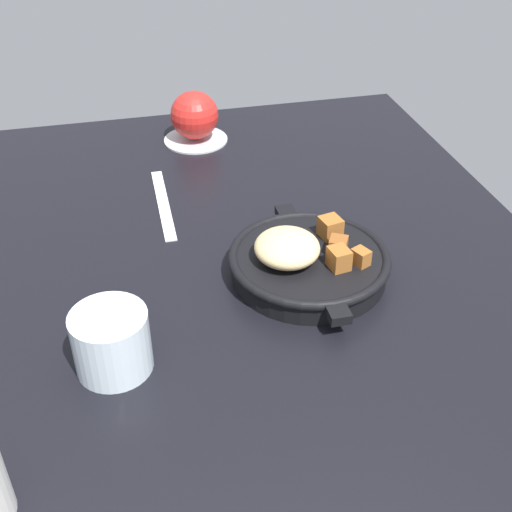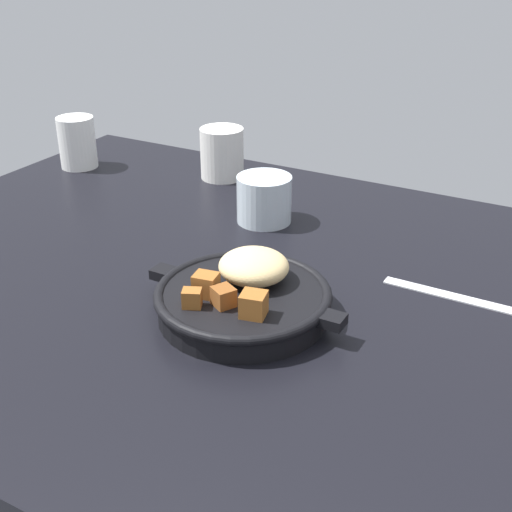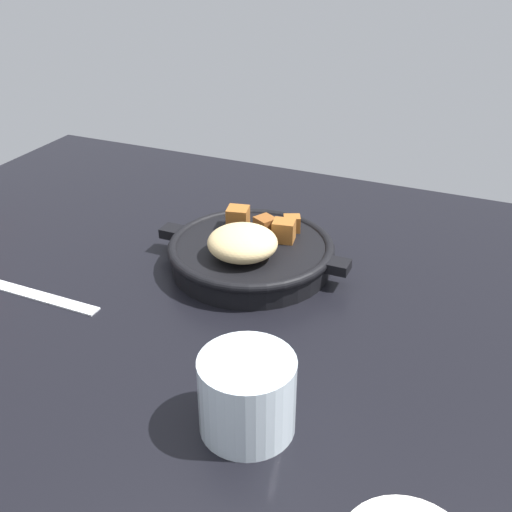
% 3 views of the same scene
% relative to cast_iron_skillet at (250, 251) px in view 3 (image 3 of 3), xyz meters
% --- Properties ---
extents(ground_plane, '(1.12, 0.80, 0.02)m').
position_rel_cast_iron_skillet_xyz_m(ground_plane, '(-0.03, 0.07, -0.04)').
color(ground_plane, black).
extents(cast_iron_skillet, '(0.24, 0.20, 0.07)m').
position_rel_cast_iron_skillet_xyz_m(cast_iron_skillet, '(0.00, 0.00, 0.00)').
color(cast_iron_skillet, black).
rests_on(cast_iron_skillet, ground_plane).
extents(butter_knife, '(0.20, 0.02, 0.00)m').
position_rel_cast_iron_skillet_xyz_m(butter_knife, '(0.21, 0.15, -0.02)').
color(butter_knife, silver).
rests_on(butter_knife, ground_plane).
extents(water_glass_short, '(0.08, 0.08, 0.07)m').
position_rel_cast_iron_skillet_xyz_m(water_glass_short, '(-0.10, 0.24, 0.01)').
color(water_glass_short, silver).
rests_on(water_glass_short, ground_plane).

